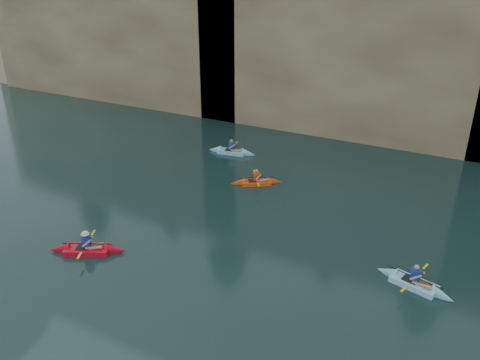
% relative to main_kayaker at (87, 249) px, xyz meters
% --- Properties ---
extents(ground, '(160.00, 160.00, 0.00)m').
position_rel_main_kayaker_xyz_m(ground, '(3.67, -2.96, -0.16)').
color(ground, black).
rests_on(ground, ground).
extents(cliff, '(70.00, 16.00, 12.00)m').
position_rel_main_kayaker_xyz_m(cliff, '(3.67, 27.04, 5.84)').
color(cliff, tan).
rests_on(cliff, ground).
extents(cliff_slab_west, '(26.00, 2.40, 10.56)m').
position_rel_main_kayaker_xyz_m(cliff_slab_west, '(-16.33, 19.64, 5.12)').
color(cliff_slab_west, tan).
rests_on(cliff_slab_west, ground).
extents(cliff_slab_center, '(24.00, 2.40, 11.40)m').
position_rel_main_kayaker_xyz_m(cliff_slab_center, '(5.67, 19.64, 5.54)').
color(cliff_slab_center, tan).
rests_on(cliff_slab_center, ground).
extents(sea_cave_west, '(4.50, 1.00, 4.00)m').
position_rel_main_kayaker_xyz_m(sea_cave_west, '(-14.33, 18.99, 1.84)').
color(sea_cave_west, black).
rests_on(sea_cave_west, ground).
extents(sea_cave_center, '(3.50, 1.00, 3.20)m').
position_rel_main_kayaker_xyz_m(sea_cave_center, '(-0.33, 18.99, 1.44)').
color(sea_cave_center, black).
rests_on(sea_cave_center, ground).
extents(main_kayaker, '(3.16, 2.09, 1.18)m').
position_rel_main_kayaker_xyz_m(main_kayaker, '(0.00, 0.00, 0.00)').
color(main_kayaker, red).
rests_on(main_kayaker, ground).
extents(kayaker_orange, '(2.69, 2.11, 1.06)m').
position_rel_main_kayaker_xyz_m(kayaker_orange, '(3.07, 9.31, -0.03)').
color(kayaker_orange, '#E74C0E').
rests_on(kayaker_orange, ground).
extents(kayaker_ltblue_near, '(3.01, 2.24, 1.15)m').
position_rel_main_kayaker_xyz_m(kayaker_ltblue_near, '(12.17, 4.04, -0.01)').
color(kayaker_ltblue_near, '#98E2FF').
rests_on(kayaker_ltblue_near, ground).
extents(kayaker_ltblue_mid, '(3.17, 2.31, 1.18)m').
position_rel_main_kayaker_xyz_m(kayaker_ltblue_mid, '(-0.37, 12.71, -0.01)').
color(kayaker_ltblue_mid, '#90D6F1').
rests_on(kayaker_ltblue_mid, ground).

